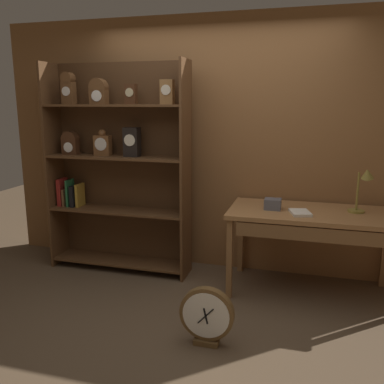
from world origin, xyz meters
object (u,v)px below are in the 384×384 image
Objects in this scene: desk_lamp at (363,186)px; open_repair_manual at (300,213)px; workbench at (312,220)px; toolbox_small at (273,204)px; round_clock_large at (207,316)px; bookshelf at (115,165)px.

desk_lamp is 1.90× the size of open_repair_manual.
workbench is at bearing -170.86° from desk_lamp.
toolbox_small is at bearing 141.48° from open_repair_manual.
open_repair_manual is 0.50× the size of round_clock_large.
bookshelf reaches higher than desk_lamp.
desk_lamp is 2.79× the size of toolbox_small.
workbench is 0.17m from open_repair_manual.
desk_lamp is at bearing 45.46° from round_clock_large.
round_clock_large is (-0.36, -1.07, -0.60)m from toolbox_small.
toolbox_small is 0.34× the size of round_clock_large.
workbench is 6.73× the size of open_repair_manual.
workbench is 0.37m from toolbox_small.
bookshelf is 2.39m from desk_lamp.
desk_lamp reaches higher than workbench.
toolbox_small is at bearing -175.00° from desk_lamp.
bookshelf is 5.13× the size of desk_lamp.
workbench is at bearing -3.15° from bookshelf.
open_repair_manual is at bearing 58.00° from round_clock_large.
bookshelf is 1.65m from toolbox_small.
open_repair_manual is (-0.52, -0.17, -0.23)m from desk_lamp.
desk_lamp is 0.79m from toolbox_small.
toolbox_small is 0.27m from open_repair_manual.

